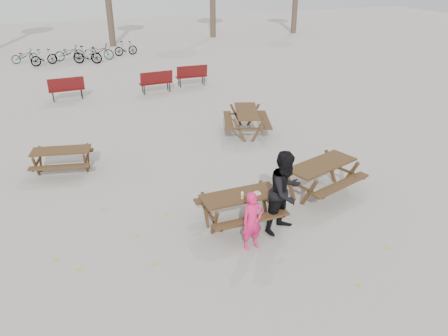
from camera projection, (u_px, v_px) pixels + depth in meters
name	position (u px, v px, depth m)	size (l,w,h in m)	color
ground	(240.00, 223.00, 10.26)	(80.00, 80.00, 0.00)	gray
main_picnic_table	(240.00, 202.00, 10.00)	(1.80, 1.45, 0.78)	#3B2715
food_tray	(256.00, 194.00, 9.92)	(0.18, 0.11, 0.04)	white
bread_roll	(257.00, 192.00, 9.91)	(0.14, 0.06, 0.05)	tan
soda_bottle	(242.00, 196.00, 9.73)	(0.07, 0.07, 0.17)	silver
child	(252.00, 221.00, 9.13)	(0.48, 0.31, 1.31)	#E41C60
adult	(285.00, 192.00, 9.62)	(0.94, 0.73, 1.94)	black
picnic_table_east	(320.00, 178.00, 11.44)	(1.97, 1.58, 0.85)	#3B2715
picnic_table_north	(63.00, 161.00, 12.60)	(1.62, 1.31, 0.70)	#3B2715
picnic_table_far	(247.00, 122.00, 15.40)	(1.94, 1.56, 0.83)	#3B2715
park_bench_row	(98.00, 86.00, 19.42)	(11.82, 1.11, 1.03)	maroon
bicycle_row	(77.00, 53.00, 26.33)	(7.58, 2.73, 1.03)	black
fallen_leaves	(221.00, 175.00, 12.51)	(11.00, 11.00, 0.01)	gold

